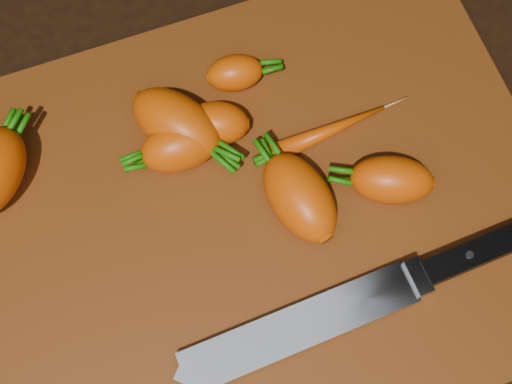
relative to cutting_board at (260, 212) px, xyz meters
name	(u,v)px	position (x,y,z in m)	size (l,w,h in m)	color
ground	(260,216)	(0.00, 0.00, -0.01)	(2.00, 2.00, 0.01)	black
cutting_board	(260,212)	(0.00, 0.00, 0.00)	(0.50, 0.40, 0.01)	#602A09
carrot_1	(216,124)	(-0.01, 0.08, 0.03)	(0.06, 0.04, 0.04)	#EB4D00
carrot_2	(176,123)	(-0.04, 0.09, 0.03)	(0.09, 0.05, 0.05)	#EB4D00
carrot_3	(300,197)	(0.03, -0.01, 0.03)	(0.08, 0.05, 0.05)	#EB4D00
carrot_4	(181,145)	(-0.05, 0.07, 0.03)	(0.07, 0.04, 0.04)	#EB4D00
carrot_5	(235,73)	(0.02, 0.12, 0.02)	(0.05, 0.03, 0.03)	#EB4D00
carrot_6	(392,180)	(0.11, -0.02, 0.03)	(0.07, 0.04, 0.04)	#EB4D00
carrot_7	(329,130)	(0.08, 0.04, 0.02)	(0.11, 0.02, 0.02)	#EB4D00
knife	(322,318)	(0.01, -0.10, 0.01)	(0.32, 0.04, 0.02)	gray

